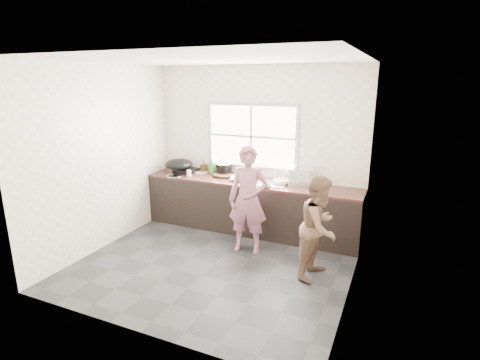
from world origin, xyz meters
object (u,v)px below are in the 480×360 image
at_px(woman, 248,203).
at_px(pot_lid_left, 174,176).
at_px(bottle_brown_short, 218,170).
at_px(bowl_crabs, 281,182).
at_px(bottle_brown_tall, 204,167).
at_px(cutting_board, 225,175).
at_px(burner, 187,170).
at_px(bowl_held, 266,185).
at_px(dish_rack, 301,176).
at_px(black_pot, 224,169).
at_px(bottle_green, 212,165).
at_px(wok, 179,164).
at_px(bowl_mince, 238,178).
at_px(plate_food, 202,172).
at_px(pot_lid_right, 196,172).
at_px(glass_jar, 189,173).
at_px(person_side, 319,227).

bearing_deg(woman, pot_lid_left, 153.67).
xyz_separation_m(bottle_brown_short, pot_lid_left, (-0.63, -0.44, -0.07)).
relative_size(bowl_crabs, bottle_brown_tall, 1.02).
height_order(cutting_board, burner, burner).
xyz_separation_m(bowl_held, dish_rack, (0.46, 0.34, 0.10)).
xyz_separation_m(bowl_held, black_pot, (-0.94, 0.44, 0.06)).
relative_size(woman, burner, 3.94).
height_order(bottle_brown_tall, dish_rack, dish_rack).
distance_m(bottle_green, bottle_brown_short, 0.13).
bearing_deg(burner, bottle_green, 5.36).
bearing_deg(bowl_crabs, wok, 179.97).
relative_size(woman, bowl_crabs, 7.58).
height_order(bowl_mince, pot_lid_left, bowl_mince).
xyz_separation_m(bowl_held, plate_food, (-1.37, 0.41, -0.02)).
distance_m(bowl_crabs, plate_food, 1.55).
height_order(wok, pot_lid_right, wok).
distance_m(bottle_brown_tall, pot_lid_left, 0.56).
distance_m(black_pot, bottle_brown_short, 0.12).
relative_size(cutting_board, bowl_mince, 1.87).
xyz_separation_m(bottle_brown_tall, pot_lid_left, (-0.34, -0.44, -0.09)).
xyz_separation_m(woman, bowl_crabs, (0.25, 0.74, 0.16)).
bearing_deg(black_pot, glass_jar, -145.96).
height_order(cutting_board, pot_lid_left, cutting_board).
xyz_separation_m(woman, bowl_mince, (-0.48, 0.71, 0.15)).
distance_m(black_pot, wok, 0.82).
height_order(cutting_board, pot_lid_right, cutting_board).
bearing_deg(dish_rack, cutting_board, 167.95).
distance_m(person_side, burner, 2.92).
xyz_separation_m(bowl_crabs, pot_lid_right, (-1.64, 0.16, -0.03)).
relative_size(woman, bottle_brown_tall, 7.73).
bearing_deg(bottle_brown_short, dish_rack, -3.85).
height_order(bowl_mince, bottle_green, bottle_green).
relative_size(woman, glass_jar, 13.75).
relative_size(plate_food, pot_lid_right, 1.05).
bearing_deg(person_side, pot_lid_right, 74.82).
relative_size(plate_food, glass_jar, 2.26).
distance_m(person_side, dish_rack, 1.32).
relative_size(glass_jar, pot_lid_left, 0.38).
xyz_separation_m(bottle_brown_short, pot_lid_right, (-0.42, -0.04, -0.07)).
bearing_deg(glass_jar, dish_rack, 7.14).
height_order(bottle_green, wok, bottle_green).
xyz_separation_m(cutting_board, bottle_green, (-0.28, 0.06, 0.13)).
xyz_separation_m(person_side, bowl_mince, (-1.59, 1.03, 0.22)).
relative_size(bottle_brown_short, wok, 0.32).
relative_size(bottle_green, bottle_brown_tall, 1.60).
xyz_separation_m(black_pot, burner, (-0.70, -0.07, -0.07)).
distance_m(plate_food, pot_lid_left, 0.52).
height_order(bottle_brown_short, wok, wok).
distance_m(black_pot, pot_lid_right, 0.55).
xyz_separation_m(woman, wok, (-1.64, 0.74, 0.28)).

